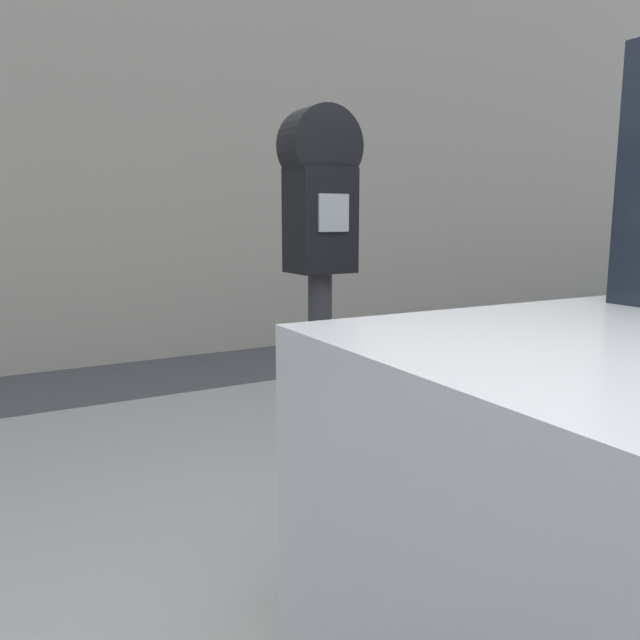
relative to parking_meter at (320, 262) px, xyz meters
The scene contains 2 objects.
sidewalk 1.60m from the parking_meter, 81.74° to the left, with size 24.00×2.80×0.13m.
parking_meter is the anchor object (origin of this frame).
Camera 1 is at (-1.10, -0.54, 1.34)m, focal length 35.00 mm.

